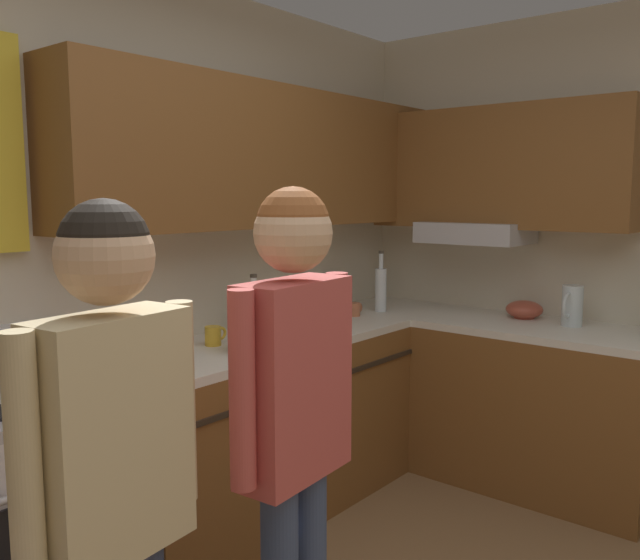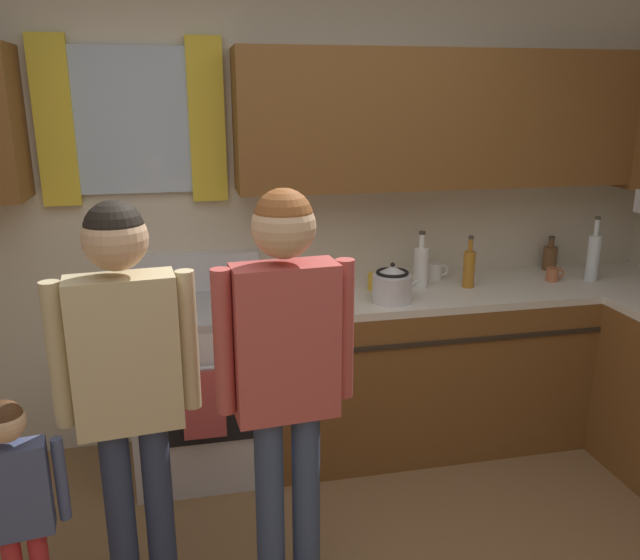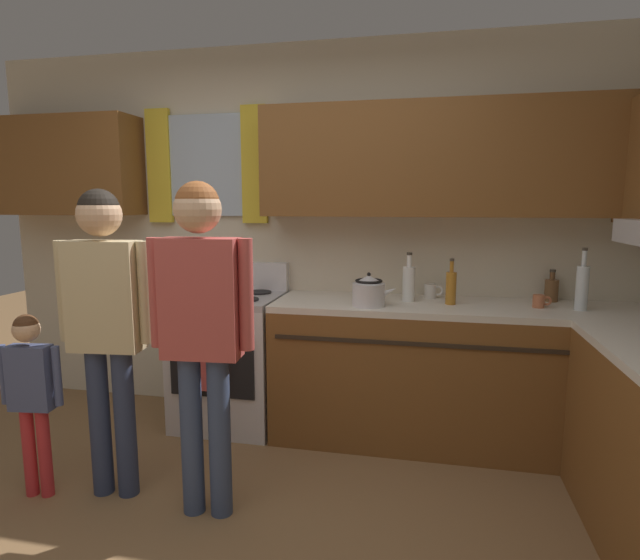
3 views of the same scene
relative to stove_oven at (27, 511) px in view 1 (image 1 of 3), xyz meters
The scene contains 15 objects.
back_wall_unit 1.17m from the stove_oven, 30.05° to the left, with size 4.60×0.42×2.60m.
kitchen_counter_run 1.86m from the stove_oven, 10.07° to the right, with size 2.34×1.86×0.90m.
stove_oven is the anchor object (origin of this frame).
bottle_milk_white 1.32m from the stove_oven, ahead, with size 0.08×0.08×0.31m.
bottle_oil_amber 1.56m from the stove_oven, ahead, with size 0.06×0.06×0.29m.
bottle_squat_brown 2.17m from the stove_oven, ahead, with size 0.08×0.08×0.21m.
bottle_tall_clear 2.28m from the stove_oven, ahead, with size 0.07×0.07×0.37m.
cup_terracotta 2.04m from the stove_oven, ahead, with size 0.11×0.07×0.08m.
mug_mustard_yellow 1.07m from the stove_oven, ahead, with size 0.12×0.08×0.09m.
mug_ceramic_white 1.44m from the stove_oven, ahead, with size 0.13×0.08×0.09m.
stovetop_kettle 1.12m from the stove_oven, ahead, with size 0.27×0.20×0.21m.
water_pitcher 2.75m from the stove_oven, 23.41° to the right, with size 0.19×0.11×0.22m.
mixing_bowl 2.70m from the stove_oven, 17.20° to the right, with size 0.21×0.21×0.10m.
adult_holding_child 1.15m from the stove_oven, 105.07° to the right, with size 0.49×0.22×1.59m.
adult_in_plaid 1.21m from the stove_oven, 74.69° to the right, with size 0.50×0.22×1.62m.
Camera 1 is at (-1.47, -0.70, 1.60)m, focal length 37.07 mm.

